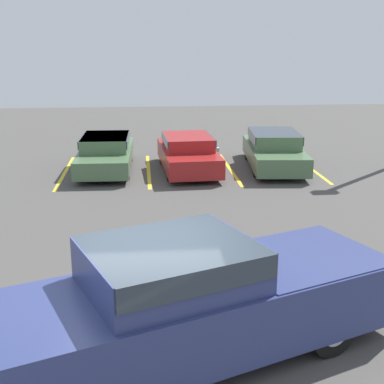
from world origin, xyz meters
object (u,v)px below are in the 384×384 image
(parked_sedan_b, at_px, (188,152))
(parked_sedan_c, at_px, (274,149))
(parked_sedan_a, at_px, (106,152))
(wheel_stop_curb, at_px, (196,150))
(pickup_truck, at_px, (192,301))

(parked_sedan_b, height_order, parked_sedan_c, parked_sedan_c)
(parked_sedan_a, relative_size, parked_sedan_c, 0.96)
(parked_sedan_c, xyz_separation_m, wheel_stop_curb, (-2.50, 3.09, -0.62))
(parked_sedan_a, bearing_deg, wheel_stop_curb, 131.38)
(parked_sedan_a, bearing_deg, parked_sedan_b, 83.28)
(parked_sedan_c, bearing_deg, wheel_stop_curb, -135.87)
(pickup_truck, height_order, parked_sedan_c, pickup_truck)
(wheel_stop_curb, bearing_deg, parked_sedan_b, -100.36)
(parked_sedan_b, bearing_deg, pickup_truck, -7.74)
(pickup_truck, height_order, wheel_stop_curb, pickup_truck)
(pickup_truck, xyz_separation_m, wheel_stop_curb, (1.56, 14.71, -0.83))
(parked_sedan_b, distance_m, wheel_stop_curb, 3.42)
(parked_sedan_c, distance_m, wheel_stop_curb, 4.02)
(pickup_truck, distance_m, parked_sedan_c, 12.30)
(pickup_truck, bearing_deg, parked_sedan_b, 63.40)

